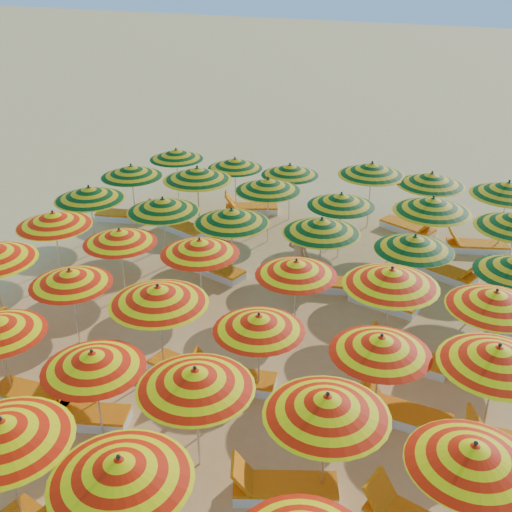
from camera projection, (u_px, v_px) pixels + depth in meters
name	position (u px, v px, depth m)	size (l,w,h in m)	color
ground	(248.00, 325.00, 15.11)	(120.00, 120.00, 0.00)	#DFB263
umbrella_2	(3.00, 431.00, 9.17)	(2.65, 2.65, 2.14)	silver
umbrella_3	(120.00, 469.00, 8.54)	(2.63, 2.63, 2.11)	silver
umbrella_8	(93.00, 361.00, 11.00)	(1.97, 1.97, 1.93)	silver
umbrella_9	(195.00, 379.00, 10.33)	(2.20, 2.20, 2.08)	silver
umbrella_10	(327.00, 405.00, 9.71)	(2.35, 2.35, 2.10)	silver
umbrella_11	(474.00, 455.00, 8.90)	(2.29, 2.29, 2.02)	silver
umbrella_13	(70.00, 277.00, 13.75)	(2.32, 2.32, 1.90)	silver
umbrella_14	(158.00, 295.00, 12.67)	(2.28, 2.28, 2.13)	silver
umbrella_15	(259.00, 323.00, 12.15)	(2.18, 2.18, 1.88)	silver
umbrella_16	(381.00, 345.00, 11.38)	(2.10, 2.10, 1.96)	silver
umbrella_17	(498.00, 356.00, 10.82)	(2.38, 2.38, 2.13)	silver
umbrella_18	(53.00, 219.00, 16.26)	(2.47, 2.47, 2.04)	silver
umbrella_19	(120.00, 236.00, 15.58)	(2.04, 2.04, 1.92)	silver
umbrella_20	(200.00, 247.00, 14.92)	(2.17, 2.17, 1.98)	silver
umbrella_21	(296.00, 268.00, 14.06)	(2.20, 2.20, 1.93)	silver
umbrella_22	(391.00, 277.00, 13.27)	(2.03, 2.03, 2.15)	silver
umbrella_23	(496.00, 299.00, 12.65)	(2.50, 2.50, 2.05)	silver
umbrella_24	(89.00, 193.00, 17.80)	(2.42, 2.42, 2.08)	silver
umbrella_25	(163.00, 205.00, 17.04)	(2.52, 2.52, 2.07)	silver
umbrella_26	(232.00, 216.00, 16.34)	(2.06, 2.06, 2.08)	silver
umbrella_27	(322.00, 226.00, 15.80)	(2.28, 2.28, 2.07)	silver
umbrella_28	(415.00, 243.00, 15.06)	(2.45, 2.45, 2.01)	silver
umbrella_30	(131.00, 171.00, 19.66)	(2.06, 2.06, 2.01)	silver
umbrella_31	(197.00, 174.00, 18.96)	(2.59, 2.59, 2.19)	silver
umbrella_32	(268.00, 185.00, 18.46)	(2.49, 2.49, 2.05)	silver
umbrella_33	(341.00, 200.00, 17.58)	(2.14, 2.14, 1.98)	silver
umbrella_34	(433.00, 205.00, 16.78)	(2.14, 2.14, 2.18)	silver
umbrella_36	(176.00, 154.00, 21.47)	(2.05, 2.05, 1.91)	silver
umbrella_37	(235.00, 163.00, 20.68)	(2.12, 2.12, 1.88)	silver
umbrella_38	(290.00, 170.00, 20.03)	(1.98, 1.98, 1.91)	silver
umbrella_39	(372.00, 169.00, 19.39)	(2.68, 2.68, 2.17)	silver
umbrella_40	(432.00, 179.00, 18.74)	(2.16, 2.16, 2.11)	silver
umbrella_41	(508.00, 189.00, 17.84)	(2.74, 2.74, 2.19)	silver
lounger_5	(37.00, 397.00, 12.54)	(1.76, 0.66, 0.69)	white
lounger_6	(81.00, 416.00, 12.04)	(1.83, 1.04, 0.69)	white
lounger_7	(282.00, 488.00, 10.46)	(1.83, 1.15, 0.69)	white
lounger_10	(189.00, 372.00, 13.23)	(1.81, 0.92, 0.69)	white
lounger_11	(231.00, 380.00, 13.02)	(1.81, 0.87, 0.69)	white
lounger_12	(402.00, 414.00, 12.08)	(1.77, 0.71, 0.69)	white
lounger_13	(511.00, 446.00, 11.33)	(1.76, 0.66, 0.69)	white
lounger_14	(405.00, 358.00, 13.70)	(1.78, 0.74, 0.69)	white
lounger_15	(508.00, 369.00, 13.34)	(1.82, 1.22, 0.69)	white
lounger_16	(214.00, 268.00, 17.38)	(1.83, 1.05, 0.69)	white
lounger_17	(340.00, 285.00, 16.56)	(1.82, 0.96, 0.69)	white
lounger_18	(382.00, 300.00, 15.86)	(1.82, 0.94, 0.69)	white
lounger_20	(125.00, 216.00, 20.67)	(1.82, 0.95, 0.69)	white
lounger_21	(181.00, 227.00, 19.87)	(1.83, 1.12, 0.69)	white
lounger_22	(446.00, 272.00, 17.17)	(1.82, 1.18, 0.69)	white
lounger_23	(250.00, 208.00, 21.22)	(1.82, 1.22, 0.69)	white
lounger_24	(409.00, 228.00, 19.80)	(1.82, 1.22, 0.69)	white
lounger_25	(475.00, 246.00, 18.64)	(1.82, 1.03, 0.69)	white
beachgoer_a	(298.00, 255.00, 16.66)	(0.58, 0.38, 1.58)	tan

